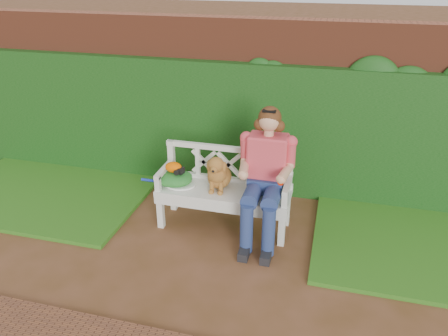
# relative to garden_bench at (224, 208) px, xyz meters

# --- Properties ---
(ground) EXTENTS (60.00, 60.00, 0.00)m
(ground) POSITION_rel_garden_bench_xyz_m (-0.06, -0.70, -0.24)
(ground) COLOR #533416
(brick_wall) EXTENTS (10.00, 0.30, 2.20)m
(brick_wall) POSITION_rel_garden_bench_xyz_m (-0.06, 1.20, 0.86)
(brick_wall) COLOR brown
(brick_wall) RESTS_ON ground
(ivy_hedge) EXTENTS (10.00, 0.18, 1.70)m
(ivy_hedge) POSITION_rel_garden_bench_xyz_m (-0.06, 0.98, 0.61)
(ivy_hedge) COLOR #27561D
(ivy_hedge) RESTS_ON ground
(grass_left) EXTENTS (2.60, 2.00, 0.05)m
(grass_left) POSITION_rel_garden_bench_xyz_m (-2.46, 0.20, -0.21)
(grass_left) COLOR #245F17
(grass_left) RESTS_ON ground
(grass_right) EXTENTS (2.60, 2.00, 0.05)m
(grass_right) POSITION_rel_garden_bench_xyz_m (2.34, 0.20, -0.21)
(grass_right) COLOR #245F17
(grass_right) RESTS_ON ground
(garden_bench) EXTENTS (1.62, 0.70, 0.48)m
(garden_bench) POSITION_rel_garden_bench_xyz_m (0.00, 0.00, 0.00)
(garden_bench) COLOR white
(garden_bench) RESTS_ON ground
(seated_woman) EXTENTS (0.82, 0.97, 1.49)m
(seated_woman) POSITION_rel_garden_bench_xyz_m (0.47, -0.02, 0.51)
(seated_woman) COLOR #E75756
(seated_woman) RESTS_ON ground
(dog) EXTENTS (0.40, 0.47, 0.43)m
(dog) POSITION_rel_garden_bench_xyz_m (-0.06, 0.01, 0.46)
(dog) COLOR #994C27
(dog) RESTS_ON garden_bench
(tennis_racket) EXTENTS (0.75, 0.53, 0.03)m
(tennis_racket) POSITION_rel_garden_bench_xyz_m (-0.55, -0.03, 0.26)
(tennis_racket) COLOR silver
(tennis_racket) RESTS_ON garden_bench
(green_bag) EXTENTS (0.53, 0.46, 0.16)m
(green_bag) POSITION_rel_garden_bench_xyz_m (-0.60, -0.01, 0.32)
(green_bag) COLOR #1B7A1F
(green_bag) RESTS_ON garden_bench
(camera_item) EXTENTS (0.13, 0.11, 0.07)m
(camera_item) POSITION_rel_garden_bench_xyz_m (-0.52, -0.02, 0.43)
(camera_item) COLOR black
(camera_item) RESTS_ON green_bag
(baseball_glove) EXTENTS (0.22, 0.19, 0.12)m
(baseball_glove) POSITION_rel_garden_bench_xyz_m (-0.59, -0.02, 0.46)
(baseball_glove) COLOR #EE5C00
(baseball_glove) RESTS_ON green_bag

